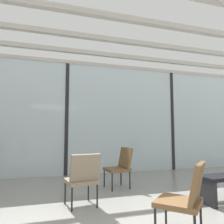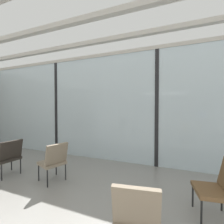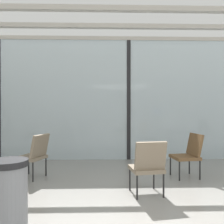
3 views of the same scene
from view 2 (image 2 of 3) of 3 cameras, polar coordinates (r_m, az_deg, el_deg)
glass_curtain_wall at (r=4.38m, az=16.63°, el=1.36°), size 14.00×0.08×3.25m
window_mullion_0 at (r=5.83m, az=-20.14°, el=1.35°), size 0.10×0.12×3.25m
window_mullion_1 at (r=4.38m, az=16.63°, el=1.36°), size 0.10×0.12×3.25m
parked_airplane at (r=10.10m, az=14.76°, el=3.82°), size 14.37×4.10×4.10m
lounge_chair_1 at (r=1.98m, az=9.29°, el=-33.67°), size 0.56×0.59×0.87m
lounge_chair_2 at (r=3.71m, az=-21.14°, el=-16.46°), size 0.66×0.63×0.87m
lounge_chair_4 at (r=4.51m, az=-34.58°, el=-13.39°), size 0.59×0.55×0.87m
lounge_chair_5 at (r=2.91m, az=35.63°, el=-21.78°), size 0.59×0.55×0.87m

